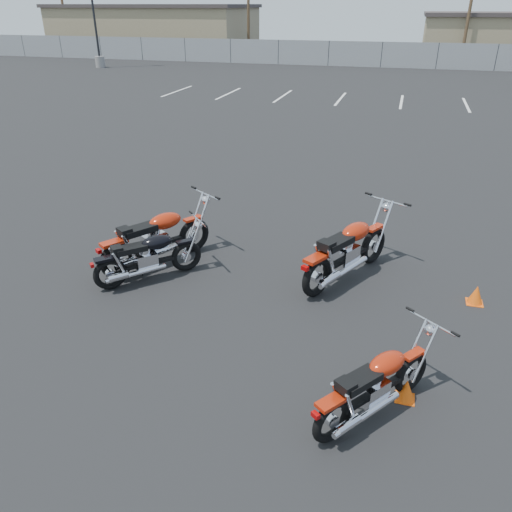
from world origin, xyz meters
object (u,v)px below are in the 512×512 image
(motorcycle_second_black, at_px, (148,257))
(motorcycle_third_red, at_px, (348,250))
(motorcycle_rear_red, at_px, (375,385))
(motorcycle_front_red, at_px, (157,238))

(motorcycle_second_black, distance_m, motorcycle_third_red, 3.41)
(motorcycle_second_black, xyz_separation_m, motorcycle_rear_red, (3.96, -2.18, -0.01))
(motorcycle_third_red, xyz_separation_m, motorcycle_rear_red, (0.71, -3.18, -0.11))
(motorcycle_front_red, xyz_separation_m, motorcycle_rear_red, (4.09, -2.76, -0.09))
(motorcycle_rear_red, bearing_deg, motorcycle_front_red, 145.93)
(motorcycle_front_red, distance_m, motorcycle_second_black, 0.61)
(motorcycle_second_black, distance_m, motorcycle_rear_red, 4.52)
(motorcycle_front_red, relative_size, motorcycle_second_black, 1.30)
(motorcycle_second_black, height_order, motorcycle_third_red, motorcycle_third_red)
(motorcycle_front_red, height_order, motorcycle_third_red, motorcycle_third_red)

